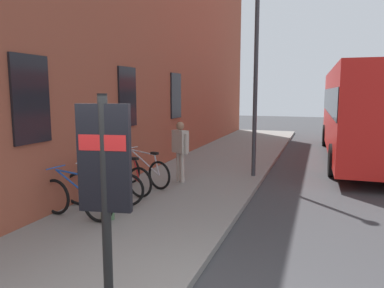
% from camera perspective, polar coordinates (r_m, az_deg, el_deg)
% --- Properties ---
extents(ground, '(60.00, 60.00, 0.00)m').
position_cam_1_polar(ground, '(9.65, 16.03, -7.43)').
color(ground, '#38383A').
extents(sidewalk_pavement, '(24.00, 3.50, 0.12)m').
position_cam_1_polar(sidewalk_pavement, '(12.01, 3.42, -3.79)').
color(sidewalk_pavement, gray).
rests_on(sidewalk_pavement, ground).
extents(station_facade, '(22.00, 0.65, 9.30)m').
position_cam_1_polar(station_facade, '(13.54, -3.93, 17.06)').
color(station_facade, brown).
rests_on(station_facade, ground).
extents(bicycle_by_door, '(0.48, 1.77, 0.97)m').
position_cam_1_polar(bicycle_by_door, '(7.41, -17.59, -8.13)').
color(bicycle_by_door, black).
rests_on(bicycle_by_door, sidewalk_pavement).
extents(bicycle_under_window, '(0.61, 1.73, 0.97)m').
position_cam_1_polar(bicycle_under_window, '(8.05, -13.58, -6.69)').
color(bicycle_under_window, black).
rests_on(bicycle_under_window, sidewalk_pavement).
extents(bicycle_beside_lamp, '(0.56, 1.74, 0.97)m').
position_cam_1_polar(bicycle_beside_lamp, '(8.84, -10.73, -5.27)').
color(bicycle_beside_lamp, black).
rests_on(bicycle_beside_lamp, sidewalk_pavement).
extents(bicycle_leaning_wall, '(0.68, 1.70, 0.97)m').
position_cam_1_polar(bicycle_leaning_wall, '(9.51, -7.43, -4.25)').
color(bicycle_leaning_wall, black).
rests_on(bicycle_leaning_wall, sidewalk_pavement).
extents(transit_info_sign, '(0.18, 0.56, 2.40)m').
position_cam_1_polar(transit_info_sign, '(3.82, -13.44, -4.44)').
color(transit_info_sign, black).
rests_on(transit_info_sign, sidewalk_pavement).
extents(city_bus, '(10.56, 2.84, 3.35)m').
position_cam_1_polar(city_bus, '(15.08, 25.31, 5.00)').
color(city_bus, red).
rests_on(city_bus, ground).
extents(pedestrian_near_bus, '(0.45, 0.54, 1.63)m').
position_cam_1_polar(pedestrian_near_bus, '(9.79, -1.85, -0.22)').
color(pedestrian_near_bus, '#B2A599').
rests_on(pedestrian_near_bus, sidewalk_pavement).
extents(pedestrian_by_facade, '(0.35, 0.56, 1.53)m').
position_cam_1_polar(pedestrian_by_facade, '(7.07, -13.23, -4.17)').
color(pedestrian_by_facade, '#4C724C').
rests_on(pedestrian_by_facade, sidewalk_pavement).
extents(street_lamp, '(0.28, 0.28, 5.68)m').
position_cam_1_polar(street_lamp, '(10.60, 9.96, 12.95)').
color(street_lamp, '#333338').
rests_on(street_lamp, sidewalk_pavement).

